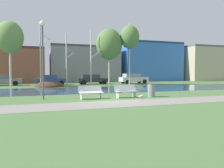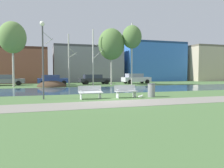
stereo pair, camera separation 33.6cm
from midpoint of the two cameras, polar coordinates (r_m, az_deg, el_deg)
ground_plane at (r=23.45m, az=-6.78°, el=-1.17°), size 120.00×120.00×0.00m
paved_path_strip at (r=12.12m, az=3.28°, el=-5.23°), size 60.00×2.56×0.01m
river_band at (r=21.53m, az=-5.85°, el=-1.54°), size 80.00×8.12×0.01m
soil_mound at (r=27.09m, az=-15.49°, el=-0.68°), size 3.51×3.56×1.44m
bench_left at (r=14.14m, az=-5.12°, el=-2.12°), size 1.64×0.69×0.87m
bench_right at (r=14.86m, az=4.38°, el=-1.85°), size 1.64×0.69×0.87m
trash_bin at (r=15.49m, az=11.14°, el=-1.61°), size 0.55×0.55×0.96m
seagull at (r=14.61m, az=8.33°, el=-3.31°), size 0.39×0.14×0.24m
streetlamp at (r=14.59m, az=-17.47°, el=9.46°), size 0.32×0.32×5.06m
birch_far_left at (r=28.32m, az=-24.82°, el=11.23°), size 3.14×3.14×7.79m
birch_left at (r=27.98m, az=-17.64°, el=7.82°), size 1.32×2.40×8.01m
birch_center_left at (r=28.35m, az=-11.13°, el=6.44°), size 1.14×2.09×6.72m
birch_center at (r=27.91m, az=-4.67°, el=7.17°), size 1.58×2.80×7.32m
birch_center_right at (r=29.35m, az=0.15°, el=10.60°), size 3.54×3.54×7.69m
birch_right at (r=29.54m, az=5.70°, el=12.40°), size 2.62×2.62×8.38m
parked_van_nearest_grey at (r=31.61m, az=-26.26°, el=1.04°), size 4.50×2.20×1.45m
parked_sedan_second_blue at (r=30.31m, az=-15.39°, el=1.15°), size 4.18×2.24×1.41m
parked_hatch_third_dark at (r=31.45m, az=-4.45°, el=1.33°), size 4.67×2.10×1.43m
parked_wagon_fourth_white at (r=33.15m, az=6.66°, el=1.52°), size 4.45×2.12×1.56m
building_brick_low at (r=40.23m, az=-24.88°, el=4.51°), size 11.50×9.01×5.80m
building_grey_warehouse at (r=40.51m, az=-6.32°, el=5.33°), size 12.51×6.03×6.59m
building_blue_store at (r=44.90m, az=10.83°, el=5.84°), size 12.33×6.84×7.78m
building_beige_block at (r=52.80m, az=25.65°, el=4.85°), size 15.84×9.92×7.17m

